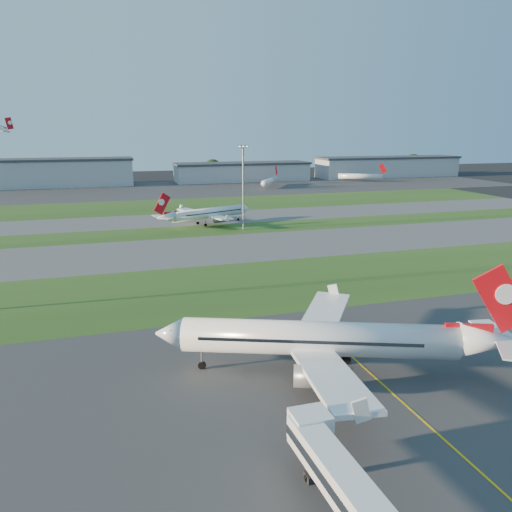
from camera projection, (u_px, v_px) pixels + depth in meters
name	position (u px, v px, depth m)	size (l,w,h in m)	color
ground	(385.00, 432.00, 51.22)	(700.00, 700.00, 0.00)	black
apron_near	(385.00, 432.00, 51.22)	(300.00, 70.00, 0.01)	#333335
grass_strip_a	(246.00, 286.00, 99.44)	(300.00, 34.00, 0.01)	#234617
taxiway_a	(212.00, 249.00, 130.04)	(300.00, 32.00, 0.01)	#515154
grass_strip_b	(195.00, 231.00, 153.22)	(300.00, 18.00, 0.01)	#234617
taxiway_b	(184.00, 219.00, 173.62)	(300.00, 26.00, 0.01)	#515154
grass_strip_c	(171.00, 206.00, 204.22)	(300.00, 40.00, 0.01)	#234617
apron_far	(156.00, 190.00, 259.86)	(400.00, 80.00, 0.01)	#333335
yellow_line	(426.00, 424.00, 52.63)	(0.25, 60.00, 0.02)	gold
airliner_parked	(321.00, 339.00, 62.54)	(40.38, 34.24, 13.26)	white
airliner_taxiing	(209.00, 213.00, 163.05)	(31.83, 27.01, 10.48)	white
mini_jet_near	(270.00, 181.00, 271.29)	(17.22, 24.82, 9.48)	white
mini_jet_far	(360.00, 176.00, 298.77)	(26.81, 13.55, 9.48)	white
light_mast_centre	(243.00, 182.00, 151.97)	(3.20, 0.70, 25.80)	gray
hangar_west	(66.00, 172.00, 273.09)	(71.40, 23.00, 15.20)	#9D9FA5
hangar_east	(242.00, 172.00, 301.84)	(81.60, 23.00, 11.20)	#9D9FA5
hangar_far_east	(388.00, 167.00, 329.86)	(96.90, 23.00, 13.20)	#9D9FA5
tree_mid_west	(113.00, 173.00, 290.80)	(9.90, 9.90, 10.80)	black
tree_mid_east	(213.00, 169.00, 310.30)	(11.55, 11.55, 12.60)	black
tree_east	(325.00, 167.00, 329.80)	(10.45, 10.45, 11.40)	black
tree_far_east	(413.00, 163.00, 352.97)	(12.65, 12.65, 13.80)	black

